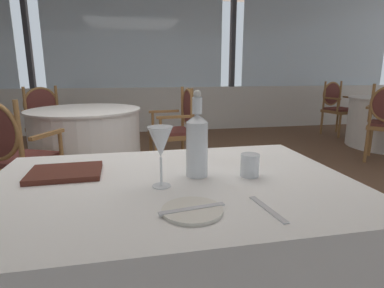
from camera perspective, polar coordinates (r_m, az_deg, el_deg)
The scene contains 15 objects.
ground_plane at distance 2.58m, azimuth -6.16°, elevation -13.35°, with size 15.25×15.25×0.00m, color brown.
window_wall_far at distance 6.07m, azimuth -9.96°, elevation 13.18°, with size 11.73×0.14×2.93m.
foreground_table at distance 1.31m, azimuth -3.41°, elevation -22.73°, with size 1.31×0.91×0.76m.
side_plate at distance 0.89m, azimuth 0.04°, elevation -12.12°, with size 0.17×0.17×0.01m, color silver.
butter_knife at distance 0.89m, azimuth 0.04°, elevation -11.81°, with size 0.19×0.02×0.00m, color silver.
dinner_fork at distance 0.93m, azimuth 13.78°, elevation -11.55°, with size 0.18×0.02×0.00m, color silver.
water_bottle at distance 1.15m, azimuth 0.93°, elevation 0.20°, with size 0.08×0.08×0.32m.
wine_glass at distance 1.04m, azimuth -5.83°, elevation 0.15°, with size 0.09×0.09×0.21m.
water_tumbler at distance 1.18m, azimuth 10.61°, elevation -3.86°, with size 0.07×0.07×0.09m, color white.
menu_book at distance 1.28m, azimuth -22.28°, elevation -4.89°, with size 0.26×0.20×0.02m, color #512319.
background_table_0 at distance 3.53m, azimuth -18.79°, elevation -0.02°, with size 1.17×1.17×0.76m.
dining_chair_0_0 at distance 2.72m, azimuth -30.38°, elevation -1.14°, with size 0.64×0.61×0.96m.
dining_chair_0_1 at distance 3.60m, azimuth -2.61°, elevation 3.82°, with size 0.51×0.57×0.97m.
dining_chair_0_2 at distance 4.42m, azimuth -25.22°, elevation 4.25°, with size 0.66×0.64×0.96m.
dining_chair_1_2 at distance 6.33m, azimuth 25.05°, elevation 6.72°, with size 0.60×0.55×0.97m.
Camera 1 is at (-0.19, -2.30, 1.15)m, focal length 28.95 mm.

